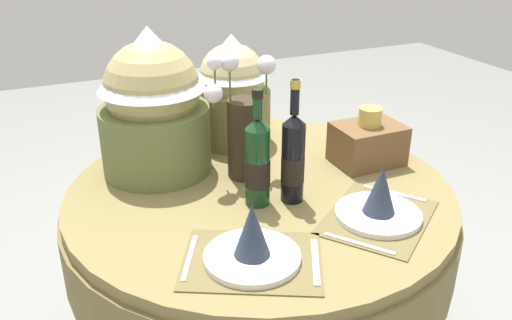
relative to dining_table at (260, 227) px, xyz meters
name	(u,v)px	position (x,y,z in m)	size (l,w,h in m)	color
dining_table	(260,227)	(0.00, 0.00, 0.00)	(1.21, 1.21, 0.76)	olive
place_setting_left	(252,245)	(-0.18, -0.35, 0.19)	(0.42, 0.39, 0.16)	brown
place_setting_right	(379,203)	(0.23, -0.30, 0.19)	(0.43, 0.41, 0.16)	brown
flower_vase	(243,127)	(-0.01, 0.10, 0.31)	(0.25, 0.11, 0.40)	#332819
wine_bottle_left	(293,158)	(0.05, -0.11, 0.28)	(0.07, 0.07, 0.37)	black
wine_bottle_rear	(258,162)	(-0.05, -0.09, 0.28)	(0.07, 0.07, 0.35)	#143819
gift_tub_back_left	(153,99)	(-0.25, 0.25, 0.39)	(0.35, 0.35, 0.47)	olive
gift_tub_back_centre	(232,87)	(0.06, 0.38, 0.35)	(0.27, 0.27, 0.40)	olive
woven_basket_side_right	(368,142)	(0.40, 0.02, 0.22)	(0.22, 0.17, 0.20)	brown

